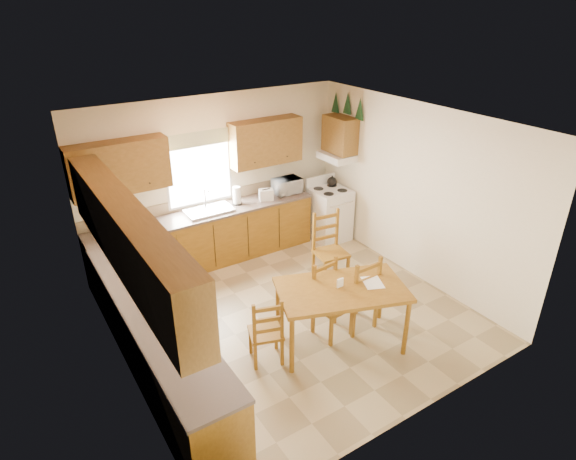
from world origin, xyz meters
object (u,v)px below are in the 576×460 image
chair_far_left (333,301)px  chair_near_right (357,291)px  chair_near_left (266,328)px  chair_far_right (331,249)px  stove (329,215)px  dining_table (340,316)px  microwave (287,186)px

chair_far_left → chair_near_right: bearing=-9.1°
chair_near_left → chair_far_right: bearing=-131.7°
stove → dining_table: (-1.70, -2.47, -0.05)m
stove → dining_table: 3.00m
chair_near_left → chair_far_right: size_ratio=0.83×
chair_near_right → chair_far_left: size_ratio=1.06×
microwave → chair_near_right: (-0.61, -2.64, -0.51)m
dining_table → chair_far_right: size_ratio=1.41×
dining_table → chair_far_left: bearing=98.7°
stove → dining_table: size_ratio=0.60×
stove → chair_near_left: (-2.65, -2.22, -0.00)m
microwave → chair_near_left: size_ratio=0.48×
chair_far_left → chair_far_right: size_ratio=0.92×
microwave → chair_near_left: 3.29m
microwave → chair_far_left: bearing=-110.9°
stove → chair_near_left: size_ratio=1.01×
chair_near_left → chair_far_right: 2.06m
microwave → chair_near_right: microwave is taller
dining_table → chair_near_right: bearing=43.3°
microwave → dining_table: size_ratio=0.28×
dining_table → chair_near_right: (0.41, 0.18, 0.12)m
microwave → chair_far_right: 1.63m
microwave → chair_far_left: size_ratio=0.43×
chair_near_left → chair_far_left: 0.99m
stove → microwave: (-0.69, 0.35, 0.59)m
dining_table → chair_near_left: size_ratio=1.69×
chair_near_right → chair_far_right: bearing=-112.4°
stove → chair_far_left: size_ratio=0.91×
dining_table → chair_near_right: 0.46m
chair_near_right → chair_near_left: bearing=-4.3°
dining_table → chair_far_right: bearing=76.8°
stove → chair_near_right: chair_near_right is taller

